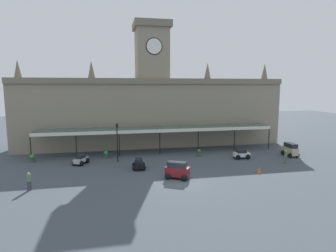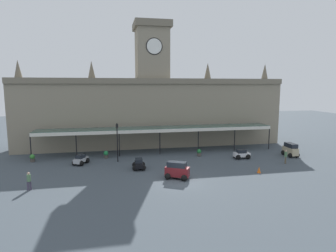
# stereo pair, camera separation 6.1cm
# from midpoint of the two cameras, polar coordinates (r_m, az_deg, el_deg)

# --- Properties ---
(ground_plane) EXTENTS (140.00, 140.00, 0.00)m
(ground_plane) POSITION_cam_midpoint_polar(r_m,az_deg,el_deg) (28.75, 2.45, -10.93)
(ground_plane) COLOR #404951
(station_building) EXTENTS (40.53, 6.78, 18.92)m
(station_building) POSITION_cam_midpoint_polar(r_m,az_deg,el_deg) (45.28, -3.13, 3.68)
(station_building) COLOR gray
(station_building) RESTS_ON ground
(entrance_canopy) EXTENTS (33.10, 3.26, 3.56)m
(entrance_canopy) POSITION_cam_midpoint_polar(r_m,az_deg,el_deg) (40.05, -1.91, -0.49)
(entrance_canopy) COLOR #38564C
(entrance_canopy) RESTS_ON ground
(car_white_sedan) EXTENTS (2.08, 1.57, 1.19)m
(car_white_sedan) POSITION_cam_midpoint_polar(r_m,az_deg,el_deg) (38.28, 14.57, -5.59)
(car_white_sedan) COLOR silver
(car_white_sedan) RESTS_ON ground
(car_maroon_van) EXTENTS (2.59, 2.29, 1.77)m
(car_maroon_van) POSITION_cam_midpoint_polar(r_m,az_deg,el_deg) (29.16, 1.89, -8.99)
(car_maroon_van) COLOR maroon
(car_maroon_van) RESTS_ON ground
(car_silver_sedan) EXTENTS (2.02, 2.24, 1.19)m
(car_silver_sedan) POSITION_cam_midpoint_polar(r_m,az_deg,el_deg) (36.01, -16.99, -6.54)
(car_silver_sedan) COLOR #B2B5BA
(car_silver_sedan) RESTS_ON ground
(car_beige_van) EXTENTS (1.65, 2.43, 1.77)m
(car_beige_van) POSITION_cam_midpoint_polar(r_m,az_deg,el_deg) (41.65, 23.33, -4.47)
(car_beige_van) COLOR tan
(car_beige_van) RESTS_ON ground
(car_black_sedan) EXTENTS (1.59, 2.10, 1.19)m
(car_black_sedan) POSITION_cam_midpoint_polar(r_m,az_deg,el_deg) (32.73, -5.80, -7.68)
(car_black_sedan) COLOR black
(car_black_sedan) RESTS_ON ground
(pedestrian_near_entrance) EXTENTS (0.34, 0.35, 1.67)m
(pedestrian_near_entrance) POSITION_cam_midpoint_polar(r_m,az_deg,el_deg) (37.55, 22.52, -5.58)
(pedestrian_near_entrance) COLOR brown
(pedestrian_near_entrance) RESTS_ON ground
(pedestrian_beside_cars) EXTENTS (0.36, 0.34, 1.67)m
(pedestrian_beside_cars) POSITION_cam_midpoint_polar(r_m,az_deg,el_deg) (28.92, -26.00, -9.75)
(pedestrian_beside_cars) COLOR #3F384C
(pedestrian_beside_cars) RESTS_ON ground
(victorian_lamppost) EXTENTS (0.30, 0.30, 4.87)m
(victorian_lamppost) POSITION_cam_midpoint_polar(r_m,az_deg,el_deg) (35.56, -10.07, -2.33)
(victorian_lamppost) COLOR black
(victorian_lamppost) RESTS_ON ground
(traffic_cone) EXTENTS (0.40, 0.40, 0.66)m
(traffic_cone) POSITION_cam_midpoint_polar(r_m,az_deg,el_deg) (32.73, 17.78, -8.35)
(traffic_cone) COLOR orange
(traffic_cone) RESTS_ON ground
(planter_by_canopy) EXTENTS (0.60, 0.60, 0.96)m
(planter_by_canopy) POSITION_cam_midpoint_polar(r_m,az_deg,el_deg) (39.23, -25.46, -5.81)
(planter_by_canopy) COLOR #47423D
(planter_by_canopy) RESTS_ON ground
(planter_forecourt_centre) EXTENTS (0.60, 0.60, 0.96)m
(planter_forecourt_centre) POSITION_cam_midpoint_polar(r_m,az_deg,el_deg) (38.14, -12.26, -5.59)
(planter_forecourt_centre) COLOR #47423D
(planter_forecourt_centre) RESTS_ON ground
(planter_near_kerb) EXTENTS (0.60, 0.60, 0.96)m
(planter_near_kerb) POSITION_cam_midpoint_polar(r_m,az_deg,el_deg) (38.58, 6.28, -5.29)
(planter_near_kerb) COLOR #47423D
(planter_near_kerb) RESTS_ON ground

